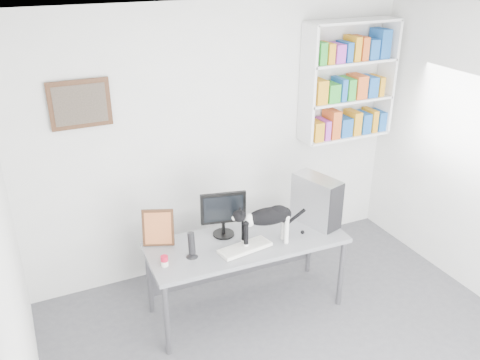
# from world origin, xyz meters

# --- Properties ---
(room) EXTENTS (4.01, 4.01, 2.70)m
(room) POSITION_xyz_m (0.00, 0.00, 1.35)
(room) COLOR #57575C
(room) RESTS_ON ground
(bookshelf) EXTENTS (1.03, 0.28, 1.24)m
(bookshelf) POSITION_xyz_m (1.40, 1.85, 1.85)
(bookshelf) COLOR white
(bookshelf) RESTS_ON room
(wall_art) EXTENTS (0.52, 0.04, 0.42)m
(wall_art) POSITION_xyz_m (-1.30, 1.97, 1.90)
(wall_art) COLOR #492917
(wall_art) RESTS_ON room
(desk) EXTENTS (1.80, 0.75, 0.74)m
(desk) POSITION_xyz_m (-0.14, 1.08, 0.37)
(desk) COLOR gray
(desk) RESTS_ON room
(monitor) EXTENTS (0.44, 0.28, 0.43)m
(monitor) POSITION_xyz_m (-0.29, 1.26, 0.96)
(monitor) COLOR black
(monitor) RESTS_ON desk
(keyboard) EXTENTS (0.48, 0.24, 0.04)m
(keyboard) POSITION_xyz_m (-0.22, 0.95, 0.76)
(keyboard) COLOR white
(keyboard) RESTS_ON desk
(pc_tower) EXTENTS (0.33, 0.50, 0.46)m
(pc_tower) POSITION_xyz_m (0.59, 1.11, 0.97)
(pc_tower) COLOR silver
(pc_tower) RESTS_ON desk
(speaker) EXTENTS (0.11, 0.11, 0.24)m
(speaker) POSITION_xyz_m (-0.67, 1.04, 0.86)
(speaker) COLOR black
(speaker) RESTS_ON desk
(leaning_print) EXTENTS (0.29, 0.20, 0.34)m
(leaning_print) POSITION_xyz_m (-0.87, 1.36, 0.91)
(leaning_print) COLOR #492917
(leaning_print) RESTS_ON desk
(soup_can) EXTENTS (0.07, 0.07, 0.09)m
(soup_can) POSITION_xyz_m (-0.92, 1.01, 0.78)
(soup_can) COLOR red
(soup_can) RESTS_ON desk
(cat) EXTENTS (0.62, 0.24, 0.37)m
(cat) POSITION_xyz_m (-0.01, 0.95, 0.92)
(cat) COLOR black
(cat) RESTS_ON desk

